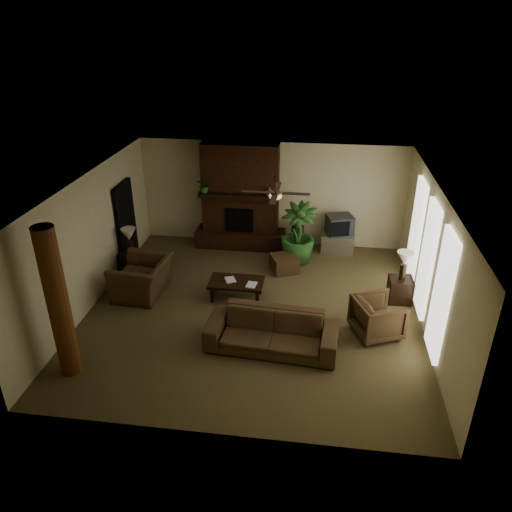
# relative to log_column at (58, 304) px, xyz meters

# --- Properties ---
(room_shell) EXTENTS (7.00, 7.00, 7.00)m
(room_shell) POSITION_rel_log_column_xyz_m (2.95, 2.40, 0.00)
(room_shell) COLOR brown
(room_shell) RESTS_ON ground
(fireplace) EXTENTS (2.40, 0.70, 2.80)m
(fireplace) POSITION_rel_log_column_xyz_m (2.15, 5.62, -0.24)
(fireplace) COLOR #482613
(fireplace) RESTS_ON ground
(windows) EXTENTS (0.08, 3.65, 2.35)m
(windows) POSITION_rel_log_column_xyz_m (6.40, 2.60, -0.05)
(windows) COLOR white
(windows) RESTS_ON ground
(log_column) EXTENTS (0.36, 0.36, 2.80)m
(log_column) POSITION_rel_log_column_xyz_m (0.00, 0.00, 0.00)
(log_column) COLOR brown
(log_column) RESTS_ON ground
(doorway) EXTENTS (0.10, 1.00, 2.10)m
(doorway) POSITION_rel_log_column_xyz_m (-0.49, 4.20, -0.35)
(doorway) COLOR black
(doorway) RESTS_ON ground
(ceiling_fan) EXTENTS (1.35, 1.35, 0.37)m
(ceiling_fan) POSITION_rel_log_column_xyz_m (3.35, 2.70, 1.13)
(ceiling_fan) COLOR #312316
(ceiling_fan) RESTS_ON ceiling
(sofa) EXTENTS (2.51, 0.91, 0.96)m
(sofa) POSITION_rel_log_column_xyz_m (3.47, 1.15, -0.92)
(sofa) COLOR #503B22
(sofa) RESTS_ON ground
(armchair_left) EXTENTS (0.91, 1.33, 1.11)m
(armchair_left) POSITION_rel_log_column_xyz_m (0.37, 2.74, -0.84)
(armchair_left) COLOR #503B22
(armchair_left) RESTS_ON ground
(armchair_right) EXTENTS (1.06, 1.09, 0.88)m
(armchair_right) POSITION_rel_log_column_xyz_m (5.48, 1.85, -0.96)
(armchair_right) COLOR #503B22
(armchair_right) RESTS_ON ground
(coffee_table) EXTENTS (1.20, 0.70, 0.43)m
(coffee_table) POSITION_rel_log_column_xyz_m (2.50, 2.84, -1.03)
(coffee_table) COLOR black
(coffee_table) RESTS_ON ground
(ottoman) EXTENTS (0.79, 0.79, 0.40)m
(ottoman) POSITION_rel_log_column_xyz_m (3.46, 4.26, -1.20)
(ottoman) COLOR #503B22
(ottoman) RESTS_ON ground
(tv_stand) EXTENTS (0.88, 0.55, 0.50)m
(tv_stand) POSITION_rel_log_column_xyz_m (4.77, 5.55, -1.15)
(tv_stand) COLOR silver
(tv_stand) RESTS_ON ground
(tv) EXTENTS (0.77, 0.69, 0.52)m
(tv) POSITION_rel_log_column_xyz_m (4.79, 5.54, -0.64)
(tv) COLOR #38383A
(tv) RESTS_ON tv_stand
(floor_vase) EXTENTS (0.34, 0.34, 0.77)m
(floor_vase) POSITION_rel_log_column_xyz_m (3.70, 5.45, -0.97)
(floor_vase) COLOR black
(floor_vase) RESTS_ON ground
(floor_plant) EXTENTS (1.16, 1.70, 0.87)m
(floor_plant) POSITION_rel_log_column_xyz_m (3.74, 4.82, -0.96)
(floor_plant) COLOR #2F5F26
(floor_plant) RESTS_ON ground
(side_table_left) EXTENTS (0.62, 0.62, 0.55)m
(side_table_left) POSITION_rel_log_column_xyz_m (-0.20, 3.68, -1.12)
(side_table_left) COLOR black
(side_table_left) RESTS_ON ground
(lamp_left) EXTENTS (0.45, 0.45, 0.65)m
(lamp_left) POSITION_rel_log_column_xyz_m (-0.20, 3.62, -0.40)
(lamp_left) COLOR #312316
(lamp_left) RESTS_ON side_table_left
(side_table_right) EXTENTS (0.51, 0.51, 0.55)m
(side_table_right) POSITION_rel_log_column_xyz_m (6.10, 3.22, -1.12)
(side_table_right) COLOR black
(side_table_right) RESTS_ON ground
(lamp_right) EXTENTS (0.45, 0.45, 0.65)m
(lamp_right) POSITION_rel_log_column_xyz_m (6.10, 3.20, -0.40)
(lamp_right) COLOR #312316
(lamp_right) RESTS_ON side_table_right
(mantel_plant) EXTENTS (0.42, 0.46, 0.33)m
(mantel_plant) POSITION_rel_log_column_xyz_m (1.27, 5.36, 0.32)
(mantel_plant) COLOR #2F5F26
(mantel_plant) RESTS_ON fireplace
(mantel_vase) EXTENTS (0.28, 0.28, 0.22)m
(mantel_vase) POSITION_rel_log_column_xyz_m (2.96, 5.31, 0.27)
(mantel_vase) COLOR brown
(mantel_vase) RESTS_ON fireplace
(book_a) EXTENTS (0.21, 0.11, 0.29)m
(book_a) POSITION_rel_log_column_xyz_m (2.27, 2.81, -0.83)
(book_a) COLOR #999999
(book_a) RESTS_ON coffee_table
(book_b) EXTENTS (0.21, 0.05, 0.29)m
(book_b) POSITION_rel_log_column_xyz_m (2.76, 2.71, -0.82)
(book_b) COLOR #999999
(book_b) RESTS_ON coffee_table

